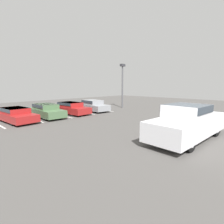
{
  "coord_description": "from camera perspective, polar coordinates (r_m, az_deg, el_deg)",
  "views": [
    {
      "loc": [
        -8.95,
        -3.31,
        3.0
      ],
      "look_at": [
        0.3,
        5.61,
        1.0
      ],
      "focal_mm": 28.0,
      "sensor_mm": 36.0,
      "label": 1
    }
  ],
  "objects": [
    {
      "name": "stall_stripe_c",
      "position": [
        18.12,
        -16.39,
        -1.04
      ],
      "size": [
        0.12,
        4.17,
        0.01
      ],
      "primitive_type": "cube",
      "color": "white",
      "rests_on": "ground_plane"
    },
    {
      "name": "stall_stripe_e",
      "position": [
        21.3,
        -3.58,
        0.74
      ],
      "size": [
        0.12,
        4.17,
        0.01
      ],
      "primitive_type": "cube",
      "color": "white",
      "rests_on": "ground_plane"
    },
    {
      "name": "stall_stripe_d",
      "position": [
        19.58,
        -9.47,
        -0.08
      ],
      "size": [
        0.12,
        4.17,
        0.01
      ],
      "primitive_type": "cube",
      "color": "white",
      "rests_on": "ground_plane"
    },
    {
      "name": "parked_sedan_d",
      "position": [
        20.23,
        -6.27,
        2.2
      ],
      "size": [
        2.06,
        4.34,
        1.27
      ],
      "rotation": [
        0.0,
        0.0,
        -1.64
      ],
      "color": "gray",
      "rests_on": "ground_plane"
    },
    {
      "name": "parked_sedan_b",
      "position": [
        17.38,
        -20.73,
        0.54
      ],
      "size": [
        1.87,
        4.69,
        1.24
      ],
      "rotation": [
        0.0,
        0.0,
        -1.6
      ],
      "color": "#4C6B47",
      "rests_on": "ground_plane"
    },
    {
      "name": "pickup_truck",
      "position": [
        10.53,
        23.66,
        -3.0
      ],
      "size": [
        6.1,
        2.37,
        1.96
      ],
      "rotation": [
        0.0,
        0.0,
        -0.05
      ],
      "color": "silver",
      "rests_on": "ground_plane"
    },
    {
      "name": "ground_plane",
      "position": [
        10.0,
        22.85,
        -9.32
      ],
      "size": [
        60.0,
        60.0,
        0.0
      ],
      "primitive_type": "plane",
      "color": "#4C4947"
    },
    {
      "name": "parked_sedan_c",
      "position": [
        18.7,
        -13.34,
        1.37
      ],
      "size": [
        2.0,
        4.69,
        1.22
      ],
      "rotation": [
        0.0,
        0.0,
        -1.52
      ],
      "color": "maroon",
      "rests_on": "ground_plane"
    },
    {
      "name": "stall_stripe_b",
      "position": [
        16.96,
        -24.4,
        -2.13
      ],
      "size": [
        0.12,
        4.17,
        0.01
      ],
      "primitive_type": "cube",
      "color": "white",
      "rests_on": "ground_plane"
    },
    {
      "name": "wheel_stop_curb",
      "position": [
        20.73,
        -19.6,
        0.21
      ],
      "size": [
        1.93,
        0.2,
        0.14
      ],
      "primitive_type": "cube",
      "color": "#B7B2A8",
      "rests_on": "ground_plane"
    },
    {
      "name": "light_post",
      "position": [
        23.13,
        3.43,
        9.99
      ],
      "size": [
        0.7,
        0.36,
        5.65
      ],
      "color": "#515156",
      "rests_on": "ground_plane"
    },
    {
      "name": "parked_sedan_a",
      "position": [
        16.37,
        -29.02,
        -0.64
      ],
      "size": [
        2.11,
        4.81,
        1.15
      ],
      "rotation": [
        0.0,
        0.0,
        -1.5
      ],
      "color": "maroon",
      "rests_on": "ground_plane"
    }
  ]
}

